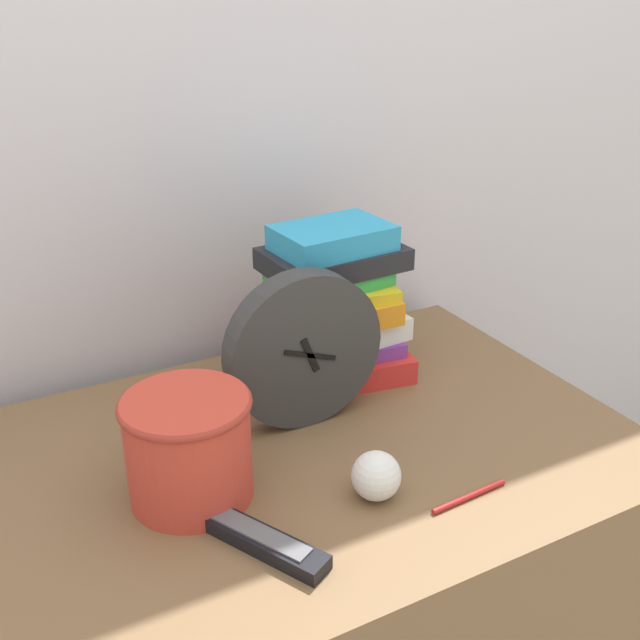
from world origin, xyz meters
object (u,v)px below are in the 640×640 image
Objects in this scene: basket at (188,445)px; crumpled_paper_ball at (376,476)px; pen at (469,496)px; book_stack at (334,309)px; tv_remote at (260,540)px; desk_clock at (304,350)px.

crumpled_paper_ball is at bearing -29.08° from basket.
basket is 0.38m from pen.
tv_remote is (-0.30, -0.35, -0.11)m from book_stack.
desk_clock is 0.24m from basket.
book_stack reaches higher than basket.
basket is at bearing 150.92° from crumpled_paper_ball.
basket is at bearing -156.71° from desk_clock.
crumpled_paper_ball is (0.22, -0.12, -0.05)m from basket.
crumpled_paper_ball is (-0.00, -0.22, -0.09)m from desk_clock.
desk_clock is 0.23m from crumpled_paper_ball.
pen is (0.11, -0.06, -0.03)m from crumpled_paper_ball.
tv_remote is at bearing -74.00° from basket.
basket is at bearing 106.00° from tv_remote.
desk_clock is 0.93× the size of book_stack.
desk_clock reaches higher than pen.
tv_remote is at bearing -130.43° from book_stack.
book_stack is at bearing 70.26° from crumpled_paper_ball.
basket reaches higher than pen.
book_stack reaches higher than crumpled_paper_ball.
pen is (0.33, -0.18, -0.08)m from basket.
book_stack reaches higher than pen.
basket is 2.57× the size of crumpled_paper_ball.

